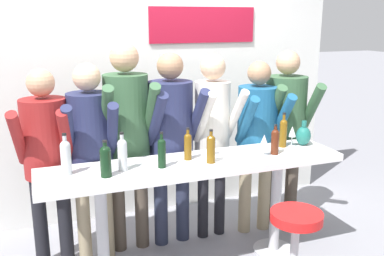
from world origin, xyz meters
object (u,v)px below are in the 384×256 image
object	(u,v)px
person_center_left	(127,126)
person_center_right	(213,126)
wine_glass_1	(212,140)
person_center	(171,130)
person_right	(258,130)
bar_stool	(295,241)
wine_bottle_4	(106,160)
tasting_table	(195,179)
decorative_vase	(303,135)
wine_bottle_0	(122,153)
wine_bottle_1	(283,132)
person_far_left	(46,149)
wine_glass_0	(292,132)
wine_bottle_7	(162,151)
wine_bottle_3	(66,156)
wine_bottle_2	(275,140)
person_far_right	(285,120)
wine_bottle_5	(211,147)
person_left	(91,142)
wine_glass_2	(264,141)
wine_bottle_6	(188,145)

from	to	relation	value
person_center_left	person_center_right	distance (m)	0.78
wine_glass_1	person_center_left	bearing A→B (deg)	147.66
person_center	person_right	size ratio (longest dim) A/B	1.06
bar_stool	wine_bottle_4	world-z (taller)	wine_bottle_4
tasting_table	decorative_vase	size ratio (longest dim) A/B	11.03
wine_bottle_0	decorative_vase	size ratio (longest dim) A/B	1.33
bar_stool	person_center	world-z (taller)	person_center
person_center_left	person_center_right	world-z (taller)	person_center_left
wine_glass_1	decorative_vase	size ratio (longest dim) A/B	0.80
wine_bottle_1	person_far_left	bearing A→B (deg)	169.26
person_center_left	wine_bottle_0	size ratio (longest dim) A/B	6.31
tasting_table	wine_glass_0	bearing A→B (deg)	5.74
tasting_table	bar_stool	distance (m)	0.88
person_center	wine_bottle_4	world-z (taller)	person_center
wine_bottle_0	wine_glass_0	distance (m)	1.52
wine_bottle_7	wine_glass_0	distance (m)	1.24
wine_bottle_3	wine_bottle_2	bearing A→B (deg)	-3.60
person_center	wine_glass_1	xyz separation A→B (m)	(0.23, -0.37, -0.02)
person_far_left	wine_bottle_2	size ratio (longest dim) A/B	6.57
person_center_left	wine_bottle_2	xyz separation A→B (m)	(1.11, -0.56, -0.09)
person_right	person_far_right	xyz separation A→B (m)	(0.34, 0.06, 0.05)
person_right	wine_bottle_4	size ratio (longest dim) A/B	6.19
person_center_right	wine_bottle_1	bearing A→B (deg)	-38.19
wine_bottle_0	person_far_left	bearing A→B (deg)	137.27
wine_bottle_5	person_left	bearing A→B (deg)	148.74
person_center	wine_glass_1	size ratio (longest dim) A/B	9.90
wine_bottle_1	person_right	bearing A→B (deg)	102.70
wine_bottle_7	decorative_vase	xyz separation A→B (m)	(1.34, 0.13, -0.04)
wine_bottle_2	wine_glass_2	bearing A→B (deg)	-177.57
wine_bottle_1	wine_bottle_4	distance (m)	1.58
wine_bottle_3	tasting_table	bearing A→B (deg)	-2.65
person_center_right	wine_bottle_2	bearing A→B (deg)	-59.78
person_center	wine_bottle_5	world-z (taller)	person_center
tasting_table	wine_bottle_7	xyz separation A→B (m)	(-0.29, -0.05, 0.28)
person_center_left	wine_bottle_5	distance (m)	0.79
wine_bottle_5	wine_bottle_6	distance (m)	0.20
tasting_table	person_center_right	size ratio (longest dim) A/B	1.40
person_far_left	person_center_left	world-z (taller)	person_center_left
decorative_vase	person_far_left	bearing A→B (deg)	169.81
wine_bottle_3	wine_glass_0	distance (m)	1.92
person_center_left	wine_glass_2	bearing A→B (deg)	-26.14
wine_glass_2	person_center_left	bearing A→B (deg)	150.67
tasting_table	wine_bottle_5	world-z (taller)	wine_bottle_5
person_right	wine_bottle_0	size ratio (longest dim) A/B	5.69
person_far_right	wine_bottle_7	size ratio (longest dim) A/B	6.30
person_center_left	decorative_vase	distance (m)	1.54
person_center_left	person_far_left	bearing A→B (deg)	-173.80
person_far_right	wine_bottle_7	world-z (taller)	person_far_right
person_left	wine_bottle_1	world-z (taller)	person_left
wine_bottle_5	wine_bottle_7	size ratio (longest dim) A/B	0.97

